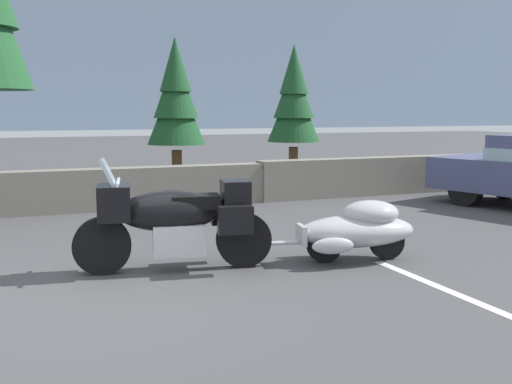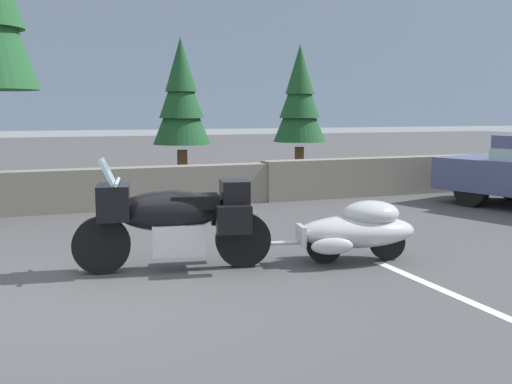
{
  "view_description": "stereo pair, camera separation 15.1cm",
  "coord_description": "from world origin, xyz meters",
  "px_view_note": "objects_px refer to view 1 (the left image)",
  "views": [
    {
      "loc": [
        -0.65,
        -5.89,
        1.86
      ],
      "look_at": [
        2.12,
        1.05,
        0.85
      ],
      "focal_mm": 42.06,
      "sensor_mm": 36.0,
      "label": 1
    },
    {
      "loc": [
        -0.51,
        -5.94,
        1.86
      ],
      "look_at": [
        2.12,
        1.05,
        0.85
      ],
      "focal_mm": 42.06,
      "sensor_mm": 36.0,
      "label": 2
    }
  ],
  "objects_px": {
    "touring_motorcycle": "(174,218)",
    "pine_tree_far_right": "(176,97)",
    "car_shaped_trailer": "(357,228)",
    "pine_tree_secondary": "(294,99)"
  },
  "relations": [
    {
      "from": "pine_tree_secondary",
      "to": "pine_tree_far_right",
      "type": "bearing_deg",
      "value": -175.62
    },
    {
      "from": "car_shaped_trailer",
      "to": "pine_tree_far_right",
      "type": "relative_size",
      "value": 0.64
    },
    {
      "from": "touring_motorcycle",
      "to": "car_shaped_trailer",
      "type": "relative_size",
      "value": 1.03
    },
    {
      "from": "pine_tree_secondary",
      "to": "car_shaped_trailer",
      "type": "bearing_deg",
      "value": -109.05
    },
    {
      "from": "car_shaped_trailer",
      "to": "pine_tree_secondary",
      "type": "relative_size",
      "value": 0.65
    },
    {
      "from": "car_shaped_trailer",
      "to": "pine_tree_secondary",
      "type": "distance_m",
      "value": 7.5
    },
    {
      "from": "touring_motorcycle",
      "to": "pine_tree_far_right",
      "type": "distance_m",
      "value": 6.66
    },
    {
      "from": "pine_tree_secondary",
      "to": "pine_tree_far_right",
      "type": "xyz_separation_m",
      "value": [
        -2.97,
        -0.23,
        0.01
      ]
    },
    {
      "from": "car_shaped_trailer",
      "to": "pine_tree_far_right",
      "type": "height_order",
      "value": "pine_tree_far_right"
    },
    {
      "from": "touring_motorcycle",
      "to": "car_shaped_trailer",
      "type": "distance_m",
      "value": 2.28
    }
  ]
}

